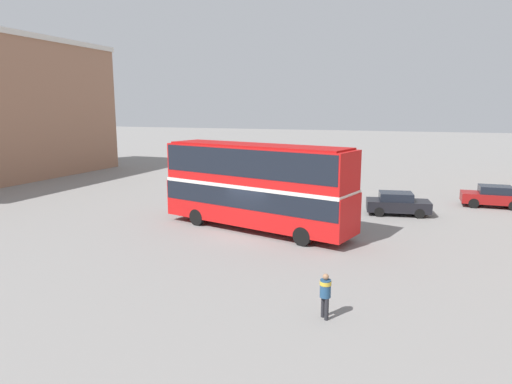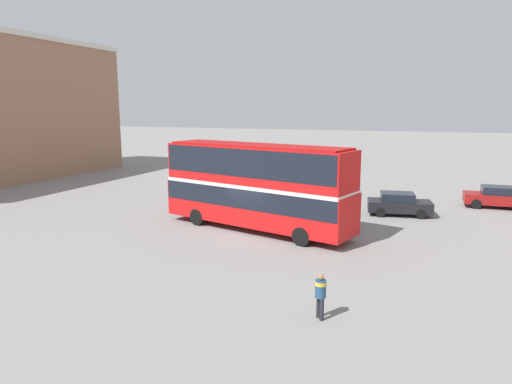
{
  "view_description": "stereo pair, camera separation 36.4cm",
  "coord_description": "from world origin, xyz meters",
  "px_view_note": "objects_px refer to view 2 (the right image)",
  "views": [
    {
      "loc": [
        9.01,
        -22.63,
        6.83
      ],
      "look_at": [
        0.11,
        0.9,
        2.19
      ],
      "focal_mm": 32.0,
      "sensor_mm": 36.0,
      "label": 1
    },
    {
      "loc": [
        9.35,
        -22.5,
        6.83
      ],
      "look_at": [
        0.11,
        0.9,
        2.19
      ],
      "focal_mm": 32.0,
      "sensor_mm": 36.0,
      "label": 2
    }
  ],
  "objects_px": {
    "pedestrian_foreground": "(321,292)",
    "parked_car_kerb_far": "(399,204)",
    "parked_car_kerb_near": "(496,197)",
    "double_decker_bus": "(256,182)"
  },
  "relations": [
    {
      "from": "pedestrian_foreground",
      "to": "parked_car_kerb_far",
      "type": "distance_m",
      "value": 16.41
    },
    {
      "from": "pedestrian_foreground",
      "to": "parked_car_kerb_near",
      "type": "xyz_separation_m",
      "value": [
        7.27,
        21.15,
        -0.18
      ]
    },
    {
      "from": "double_decker_bus",
      "to": "parked_car_kerb_near",
      "type": "distance_m",
      "value": 17.74
    },
    {
      "from": "parked_car_kerb_near",
      "to": "parked_car_kerb_far",
      "type": "distance_m",
      "value": 7.73
    },
    {
      "from": "double_decker_bus",
      "to": "parked_car_kerb_near",
      "type": "xyz_separation_m",
      "value": [
        13.33,
        11.54,
        -2.0
      ]
    },
    {
      "from": "pedestrian_foreground",
      "to": "parked_car_kerb_far",
      "type": "xyz_separation_m",
      "value": [
        1.2,
        16.37,
        -0.21
      ]
    },
    {
      "from": "parked_car_kerb_near",
      "to": "parked_car_kerb_far",
      "type": "relative_size",
      "value": 0.96
    },
    {
      "from": "pedestrian_foreground",
      "to": "parked_car_kerb_far",
      "type": "bearing_deg",
      "value": -135.15
    },
    {
      "from": "double_decker_bus",
      "to": "parked_car_kerb_near",
      "type": "bearing_deg",
      "value": 55.22
    },
    {
      "from": "double_decker_bus",
      "to": "parked_car_kerb_far",
      "type": "height_order",
      "value": "double_decker_bus"
    }
  ]
}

